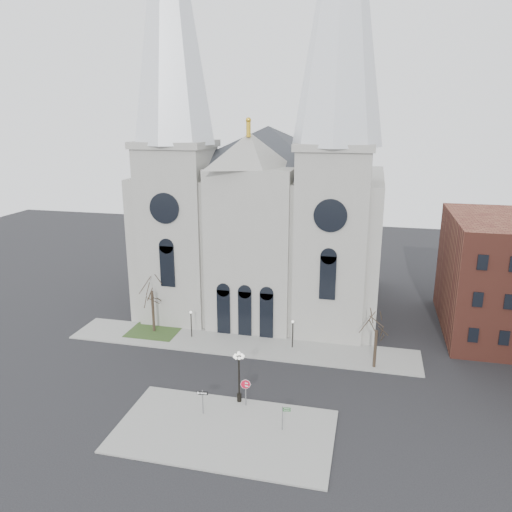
% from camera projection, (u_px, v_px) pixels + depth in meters
% --- Properties ---
extents(ground, '(160.00, 160.00, 0.00)m').
position_uv_depth(ground, '(209.00, 395.00, 46.73)').
color(ground, black).
rests_on(ground, ground).
extents(sidewalk_near, '(18.00, 10.00, 0.14)m').
position_uv_depth(sidewalk_near, '(224.00, 431.00, 41.36)').
color(sidewalk_near, gray).
rests_on(sidewalk_near, ground).
extents(sidewalk_far, '(40.00, 6.00, 0.14)m').
position_uv_depth(sidewalk_far, '(240.00, 344.00, 57.01)').
color(sidewalk_far, gray).
rests_on(sidewalk_far, ground).
extents(grass_patch, '(6.00, 5.00, 0.18)m').
position_uv_depth(grass_patch, '(154.00, 331.00, 60.38)').
color(grass_patch, '#30491F').
rests_on(grass_patch, ground).
extents(cathedral, '(33.00, 26.66, 54.00)m').
position_uv_depth(cathedral, '(263.00, 171.00, 63.13)').
color(cathedral, '#9A9890').
rests_on(cathedral, ground).
extents(bg_building_brick, '(14.00, 18.00, 14.00)m').
position_uv_depth(bg_building_brick, '(509.00, 276.00, 58.79)').
color(bg_building_brick, brown).
rests_on(bg_building_brick, ground).
extents(tree_left, '(3.20, 3.20, 7.50)m').
position_uv_depth(tree_left, '(152.00, 289.00, 58.89)').
color(tree_left, black).
rests_on(tree_left, ground).
extents(tree_right, '(3.20, 3.20, 6.00)m').
position_uv_depth(tree_right, '(377.00, 328.00, 50.62)').
color(tree_right, black).
rests_on(tree_right, ground).
extents(ped_lamp_left, '(0.32, 0.32, 3.26)m').
position_uv_depth(ped_lamp_left, '(191.00, 319.00, 58.20)').
color(ped_lamp_left, black).
rests_on(ped_lamp_left, sidewalk_far).
extents(ped_lamp_right, '(0.32, 0.32, 3.26)m').
position_uv_depth(ped_lamp_right, '(293.00, 329.00, 55.54)').
color(ped_lamp_right, black).
rests_on(ped_lamp_right, sidewalk_far).
extents(stop_sign, '(0.93, 0.17, 2.60)m').
position_uv_depth(stop_sign, '(246.00, 387.00, 44.38)').
color(stop_sign, slate).
rests_on(stop_sign, sidewalk_near).
extents(globe_lamp, '(1.38, 1.38, 4.98)m').
position_uv_depth(globe_lamp, '(239.00, 370.00, 44.69)').
color(globe_lamp, black).
rests_on(globe_lamp, sidewalk_near).
extents(one_way_sign, '(1.00, 0.15, 2.28)m').
position_uv_depth(one_way_sign, '(203.00, 398.00, 43.24)').
color(one_way_sign, slate).
rests_on(one_way_sign, sidewalk_near).
extents(street_name_sign, '(0.69, 0.18, 2.19)m').
position_uv_depth(street_name_sign, '(283.00, 416.00, 41.01)').
color(street_name_sign, slate).
rests_on(street_name_sign, sidewalk_near).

